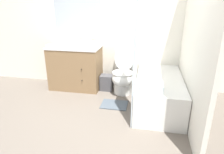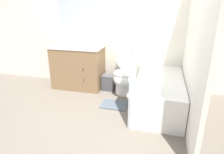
# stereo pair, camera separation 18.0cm
# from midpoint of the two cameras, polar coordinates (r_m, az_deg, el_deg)

# --- Properties ---
(ground_plane) EXTENTS (14.00, 14.00, 0.00)m
(ground_plane) POSITION_cam_midpoint_polar(r_m,az_deg,el_deg) (2.89, -4.04, -14.42)
(ground_plane) COLOR #6B6056
(wall_back) EXTENTS (8.00, 0.06, 2.50)m
(wall_back) POSITION_cam_midpoint_polar(r_m,az_deg,el_deg) (3.98, 3.03, 14.74)
(wall_back) COLOR white
(wall_back) RESTS_ON ground_plane
(wall_right) EXTENTS (0.05, 2.62, 2.50)m
(wall_right) POSITION_cam_midpoint_polar(r_m,az_deg,el_deg) (3.12, 24.05, 11.39)
(wall_right) COLOR white
(wall_right) RESTS_ON ground_plane
(vanity_cabinet) EXTENTS (1.01, 0.58, 0.85)m
(vanity_cabinet) POSITION_cam_midpoint_polar(r_m,az_deg,el_deg) (4.08, -8.37, 2.99)
(vanity_cabinet) COLOR olive
(vanity_cabinet) RESTS_ON ground_plane
(sink_faucet) EXTENTS (0.14, 0.12, 0.12)m
(sink_faucet) POSITION_cam_midpoint_polar(r_m,az_deg,el_deg) (4.15, -7.67, 9.75)
(sink_faucet) COLOR silver
(sink_faucet) RESTS_ON vanity_cabinet
(toilet) EXTENTS (0.40, 0.64, 0.86)m
(toilet) POSITION_cam_midpoint_polar(r_m,az_deg,el_deg) (3.79, 5.05, 0.52)
(toilet) COLOR white
(toilet) RESTS_ON ground_plane
(bathtub) EXTENTS (0.74, 1.51, 0.50)m
(bathtub) POSITION_cam_midpoint_polar(r_m,az_deg,el_deg) (3.41, 14.81, -4.43)
(bathtub) COLOR white
(bathtub) RESTS_ON ground_plane
(shower_curtain) EXTENTS (0.01, 0.58, 1.97)m
(shower_curtain) POSITION_cam_midpoint_polar(r_m,az_deg,el_deg) (2.74, 8.14, 6.28)
(shower_curtain) COLOR silver
(shower_curtain) RESTS_ON ground_plane
(wastebasket) EXTENTS (0.24, 0.21, 0.31)m
(wastebasket) POSITION_cam_midpoint_polar(r_m,az_deg,el_deg) (3.98, 0.28, -1.58)
(wastebasket) COLOR #4C4C51
(wastebasket) RESTS_ON ground_plane
(tissue_box) EXTENTS (0.14, 0.14, 0.10)m
(tissue_box) POSITION_cam_midpoint_polar(r_m,az_deg,el_deg) (4.01, -3.74, 9.60)
(tissue_box) COLOR silver
(tissue_box) RESTS_ON vanity_cabinet
(hand_towel_folded) EXTENTS (0.28, 0.12, 0.06)m
(hand_towel_folded) POSITION_cam_midpoint_polar(r_m,az_deg,el_deg) (3.95, -14.13, 8.71)
(hand_towel_folded) COLOR white
(hand_towel_folded) RESTS_ON vanity_cabinet
(bath_towel_folded) EXTENTS (0.32, 0.26, 0.11)m
(bath_towel_folded) POSITION_cam_midpoint_polar(r_m,az_deg,el_deg) (2.81, 12.48, -2.92)
(bath_towel_folded) COLOR silver
(bath_towel_folded) RESTS_ON bathtub
(bath_mat) EXTENTS (0.44, 0.34, 0.02)m
(bath_mat) POSITION_cam_midpoint_polar(r_m,az_deg,el_deg) (3.45, 2.18, -7.91)
(bath_mat) COLOR #4C5660
(bath_mat) RESTS_ON ground_plane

